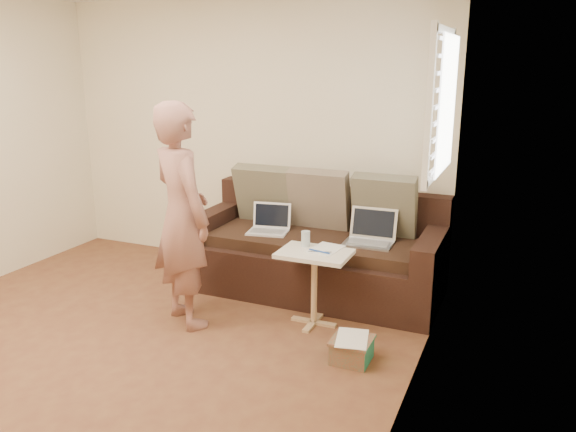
{
  "coord_description": "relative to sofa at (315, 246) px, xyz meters",
  "views": [
    {
      "loc": [
        2.55,
        -2.67,
        1.99
      ],
      "look_at": [
        0.8,
        1.4,
        0.78
      ],
      "focal_mm": 35.22,
      "sensor_mm": 36.0,
      "label": 1
    }
  ],
  "objects": [
    {
      "name": "floor",
      "position": [
        -0.9,
        -1.77,
        -0.42
      ],
      "size": [
        4.5,
        4.5,
        0.0
      ],
      "primitive_type": "plane",
      "color": "brown",
      "rests_on": "ground"
    },
    {
      "name": "wall_back",
      "position": [
        -0.9,
        0.48,
        0.87
      ],
      "size": [
        4.0,
        0.0,
        4.0
      ],
      "primitive_type": "plane",
      "rotation": [
        1.57,
        0.0,
        0.0
      ],
      "color": "beige",
      "rests_on": "ground"
    },
    {
      "name": "wall_right",
      "position": [
        1.1,
        -1.77,
        0.87
      ],
      "size": [
        0.0,
        4.5,
        4.5
      ],
      "primitive_type": "plane",
      "rotation": [
        1.57,
        0.0,
        -1.57
      ],
      "color": "beige",
      "rests_on": "ground"
    },
    {
      "name": "window_blinds",
      "position": [
        1.05,
        -0.27,
        1.28
      ],
      "size": [
        0.12,
        0.88,
        1.08
      ],
      "primitive_type": null,
      "color": "white",
      "rests_on": "wall_right"
    },
    {
      "name": "sofa",
      "position": [
        0.0,
        0.0,
        0.0
      ],
      "size": [
        2.2,
        0.95,
        0.85
      ],
      "primitive_type": null,
      "color": "black",
      "rests_on": "ground"
    },
    {
      "name": "pillow_left",
      "position": [
        -0.6,
        0.23,
        0.37
      ],
      "size": [
        0.55,
        0.29,
        0.57
      ],
      "primitive_type": null,
      "rotation": [
        0.28,
        0.0,
        0.0
      ],
      "color": "brown",
      "rests_on": "sofa"
    },
    {
      "name": "pillow_mid",
      "position": [
        -0.05,
        0.22,
        0.37
      ],
      "size": [
        0.55,
        0.27,
        0.57
      ],
      "primitive_type": null,
      "rotation": [
        0.24,
        0.0,
        0.0
      ],
      "color": "#6A5C4C",
      "rests_on": "sofa"
    },
    {
      "name": "pillow_right",
      "position": [
        0.55,
        0.23,
        0.37
      ],
      "size": [
        0.55,
        0.28,
        0.57
      ],
      "primitive_type": null,
      "rotation": [
        0.26,
        0.0,
        0.0
      ],
      "color": "brown",
      "rests_on": "sofa"
    },
    {
      "name": "laptop_silver",
      "position": [
        0.5,
        -0.06,
        0.1
      ],
      "size": [
        0.41,
        0.3,
        0.27
      ],
      "primitive_type": null,
      "rotation": [
        0.0,
        0.0,
        0.03
      ],
      "color": "#B7BABC",
      "rests_on": "sofa"
    },
    {
      "name": "laptop_white",
      "position": [
        -0.42,
        -0.1,
        0.1
      ],
      "size": [
        0.39,
        0.31,
        0.25
      ],
      "primitive_type": null,
      "rotation": [
        0.0,
        0.0,
        0.17
      ],
      "color": "white",
      "rests_on": "sofa"
    },
    {
      "name": "person",
      "position": [
        -0.72,
        -0.97,
        0.44
      ],
      "size": [
        0.76,
        0.69,
        1.73
      ],
      "primitive_type": "imported",
      "rotation": [
        0.0,
        0.0,
        2.6
      ],
      "color": "#935052",
      "rests_on": "ground"
    },
    {
      "name": "side_table",
      "position": [
        0.23,
        -0.62,
        -0.13
      ],
      "size": [
        0.54,
        0.38,
        0.6
      ],
      "primitive_type": null,
      "color": "silver",
      "rests_on": "ground"
    },
    {
      "name": "drinking_glass",
      "position": [
        0.11,
        -0.52,
        0.23
      ],
      "size": [
        0.07,
        0.07,
        0.12
      ],
      "primitive_type": null,
      "color": "silver",
      "rests_on": "side_table"
    },
    {
      "name": "scissors",
      "position": [
        0.27,
        -0.63,
        0.18
      ],
      "size": [
        0.2,
        0.16,
        0.02
      ],
      "primitive_type": null,
      "rotation": [
        0.0,
        0.0,
        -0.36
      ],
      "color": "silver",
      "rests_on": "side_table"
    },
    {
      "name": "paper_on_table",
      "position": [
        0.28,
        -0.54,
        0.17
      ],
      "size": [
        0.25,
        0.33,
        0.0
      ],
      "primitive_type": null,
      "rotation": [
        0.0,
        0.0,
        -0.14
      ],
      "color": "white",
      "rests_on": "side_table"
    },
    {
      "name": "striped_box",
      "position": [
        0.67,
        -1.06,
        -0.34
      ],
      "size": [
        0.27,
        0.27,
        0.17
      ],
      "primitive_type": null,
      "color": "red",
      "rests_on": "ground"
    }
  ]
}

